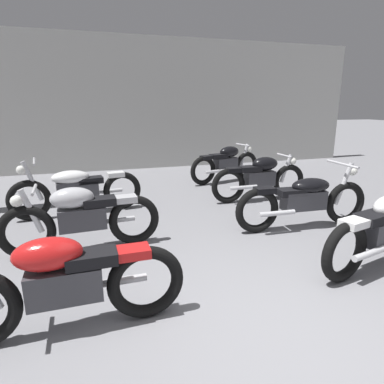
{
  "coord_description": "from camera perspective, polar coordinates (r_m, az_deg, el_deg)",
  "views": [
    {
      "loc": [
        -1.41,
        -1.88,
        1.84
      ],
      "look_at": [
        0.0,
        2.7,
        0.55
      ],
      "focal_mm": 31.04,
      "sensor_mm": 36.0,
      "label": 1
    }
  ],
  "objects": [
    {
      "name": "back_wall",
      "position": [
        9.71,
        -9.04,
        14.63
      ],
      "size": [
        13.29,
        0.24,
        3.6
      ],
      "primitive_type": "cube",
      "color": "#B2B2AD",
      "rests_on": "ground"
    },
    {
      "name": "motorcycle_right_row_0",
      "position": [
        4.35,
        29.99,
        -5.54
      ],
      "size": [
        1.94,
        0.67,
        0.88
      ],
      "color": "black",
      "rests_on": "ground"
    },
    {
      "name": "motorcycle_right_row_2",
      "position": [
        6.52,
        11.63,
        2.52
      ],
      "size": [
        1.97,
        0.48,
        0.88
      ],
      "color": "black",
      "rests_on": "ground"
    },
    {
      "name": "motorcycle_right_row_3",
      "position": [
        8.0,
        5.88,
        5.03
      ],
      "size": [
        1.93,
        0.7,
        0.88
      ],
      "color": "black",
      "rests_on": "ground"
    },
    {
      "name": "motorcycle_left_row_2",
      "position": [
        5.89,
        -19.18,
        0.58
      ],
      "size": [
        2.16,
        0.69,
        0.97
      ],
      "color": "black",
      "rests_on": "ground"
    },
    {
      "name": "ground_plane",
      "position": [
        2.98,
        16.93,
        -23.75
      ],
      "size": [
        60.0,
        60.0,
        0.0
      ],
      "primitive_type": "plane",
      "color": "gray"
    },
    {
      "name": "motorcycle_left_row_0",
      "position": [
        2.93,
        -21.2,
        -14.2
      ],
      "size": [
        1.97,
        0.48,
        0.88
      ],
      "color": "black",
      "rests_on": "ground"
    },
    {
      "name": "motorcycle_right_row_1",
      "position": [
        5.23,
        18.76,
        -1.16
      ],
      "size": [
        2.17,
        0.68,
        0.97
      ],
      "color": "black",
      "rests_on": "ground"
    },
    {
      "name": "motorcycle_left_row_1",
      "position": [
        4.4,
        -18.45,
        -4.04
      ],
      "size": [
        1.97,
        0.48,
        0.88
      ],
      "color": "black",
      "rests_on": "ground"
    }
  ]
}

